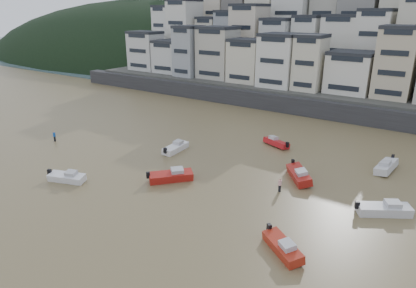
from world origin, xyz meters
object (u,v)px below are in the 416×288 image
Objects in this scene: person_pink at (280,185)px; boat_i at (386,165)px; boat_b at (283,245)px; boat_c at (171,175)px; boat_j at (67,176)px; boat_h at (276,142)px; person_blue at (54,136)px; boat_e at (299,174)px; boat_f at (176,146)px; boat_d at (384,207)px.

boat_i is at bearing 56.07° from person_pink.
boat_b is 18.54m from boat_c.
boat_j is (-28.27, -1.87, -0.02)m from boat_b.
person_blue is (-30.86, -18.62, 0.18)m from boat_h.
boat_e is (7.62, -9.84, 0.14)m from boat_h.
boat_h is 0.92× the size of boat_f.
person_pink reaches higher than boat_i.
person_pink is (7.00, -14.28, 0.18)m from boat_h.
boat_h is 0.84× the size of boat_d.
boat_f is at bearing 22.02° from person_blue.
boat_b is 3.07× the size of person_blue.
boat_d is at bearing 166.47° from boat_h.
boat_i is at bearing 19.82° from boat_j.
boat_c is 16.20m from boat_e.
boat_c is 13.50m from person_pink.
boat_b is at bearing -66.59° from boat_c.
boat_h is 31.36m from boat_j.
person_blue reaches higher than boat_i.
boat_e is at bearing 149.48° from boat_h.
boat_c is (6.13, -8.42, 0.07)m from boat_f.
person_pink is (23.17, 12.59, 0.16)m from boat_j.
person_blue is (-38.48, -8.78, 0.04)m from boat_e.
boat_h is 2.89× the size of person_pink.
person_pink is at bearing -104.10° from boat_f.
boat_e is (-8.61, -9.29, 0.03)m from boat_i.
boat_f reaches higher than boat_b.
boat_e is at bearing 132.03° from boat_d.
boat_e reaches higher than boat_h.
boat_d is (10.59, -3.03, -0.01)m from boat_e.
boat_d reaches higher than boat_b.
boat_b is at bearing -148.75° from boat_d.
boat_c is (-17.64, 5.72, 0.09)m from boat_b.
boat_e reaches higher than boat_f.
boat_d is at bearing 35.87° from boat_e.
boat_h is at bearing -86.23° from boat_i.
boat_f is 0.92× the size of boat_d.
boat_j is (-4.50, -16.01, -0.04)m from boat_f.
person_pink reaches higher than boat_j.
boat_c is at bearing 163.11° from boat_d.
person_blue reaches higher than boat_c.
boat_j reaches higher than boat_h.
boat_d is 3.44× the size of person_blue.
boat_c reaches higher than boat_d.
boat_c is 3.46× the size of person_blue.
boat_j is at bearing -45.18° from boat_i.
person_blue reaches higher than boat_e.
boat_i is 0.98× the size of boat_d.
boat_f is (-23.77, 14.14, 0.02)m from boat_b.
boat_h is (-12.10, 25.00, -0.04)m from boat_b.
boat_f is at bearing 169.63° from person_pink.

